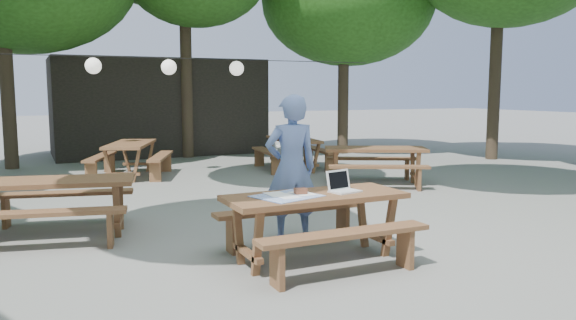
{
  "coord_description": "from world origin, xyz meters",
  "views": [
    {
      "loc": [
        -3.18,
        -6.56,
        1.89
      ],
      "look_at": [
        -0.31,
        -0.47,
        1.05
      ],
      "focal_mm": 35.0,
      "sensor_mm": 36.0,
      "label": 1
    }
  ],
  "objects_px": {
    "main_picnic_table": "(315,226)",
    "picnic_table_nw": "(54,207)",
    "plastic_chair": "(286,152)",
    "woman": "(291,168)"
  },
  "relations": [
    {
      "from": "main_picnic_table",
      "to": "picnic_table_nw",
      "type": "height_order",
      "value": "same"
    },
    {
      "from": "picnic_table_nw",
      "to": "plastic_chair",
      "type": "xyz_separation_m",
      "value": [
        5.95,
        5.66,
        -0.13
      ]
    },
    {
      "from": "woman",
      "to": "plastic_chair",
      "type": "relative_size",
      "value": 2.04
    },
    {
      "from": "plastic_chair",
      "to": "main_picnic_table",
      "type": "bearing_deg",
      "value": -108.8
    },
    {
      "from": "picnic_table_nw",
      "to": "woman",
      "type": "height_order",
      "value": "woman"
    },
    {
      "from": "woman",
      "to": "main_picnic_table",
      "type": "bearing_deg",
      "value": 89.18
    },
    {
      "from": "main_picnic_table",
      "to": "woman",
      "type": "xyz_separation_m",
      "value": [
        0.14,
        0.9,
        0.53
      ]
    },
    {
      "from": "plastic_chair",
      "to": "woman",
      "type": "bearing_deg",
      "value": -110.44
    },
    {
      "from": "main_picnic_table",
      "to": "picnic_table_nw",
      "type": "distance_m",
      "value": 3.48
    },
    {
      "from": "woman",
      "to": "plastic_chair",
      "type": "height_order",
      "value": "woman"
    }
  ]
}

